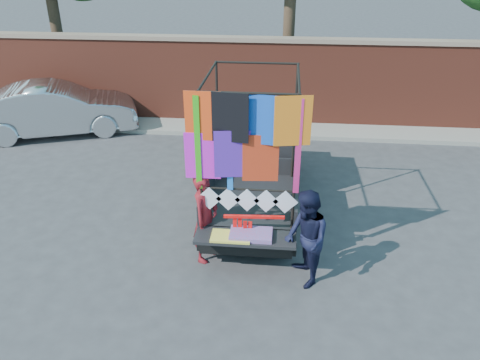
# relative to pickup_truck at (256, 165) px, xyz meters

# --- Properties ---
(ground) EXTENTS (90.00, 90.00, 0.00)m
(ground) POSITION_rel_pickup_truck_xyz_m (-0.43, -2.26, -0.78)
(ground) COLOR #38383A
(ground) RESTS_ON ground
(brick_wall) EXTENTS (30.00, 0.45, 2.61)m
(brick_wall) POSITION_rel_pickup_truck_xyz_m (-0.43, 4.74, 0.55)
(brick_wall) COLOR brown
(brick_wall) RESTS_ON ground
(curb) EXTENTS (30.00, 1.20, 0.12)m
(curb) POSITION_rel_pickup_truck_xyz_m (-0.43, 4.04, -0.72)
(curb) COLOR gray
(curb) RESTS_ON ground
(pickup_truck) EXTENTS (1.96, 4.92, 3.09)m
(pickup_truck) POSITION_rel_pickup_truck_xyz_m (0.00, 0.00, 0.00)
(pickup_truck) COLOR black
(pickup_truck) RESTS_ON ground
(sedan) EXTENTS (4.77, 3.04, 1.48)m
(sedan) POSITION_rel_pickup_truck_xyz_m (-6.02, 3.27, -0.04)
(sedan) COLOR silver
(sedan) RESTS_ON ground
(woman) EXTENTS (0.57, 0.70, 1.67)m
(woman) POSITION_rel_pickup_truck_xyz_m (-0.72, -2.33, 0.05)
(woman) COLOR maroon
(woman) RESTS_ON ground
(man) EXTENTS (0.84, 0.96, 1.67)m
(man) POSITION_rel_pickup_truck_xyz_m (0.98, -2.82, 0.05)
(man) COLOR black
(man) RESTS_ON ground
(streamer_bundle) EXTENTS (1.00, 0.11, 0.69)m
(streamer_bundle) POSITION_rel_pickup_truck_xyz_m (0.02, -2.59, 0.07)
(streamer_bundle) COLOR #F6110D
(streamer_bundle) RESTS_ON ground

